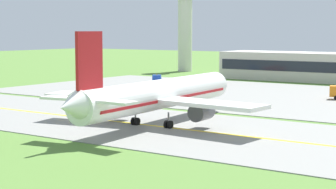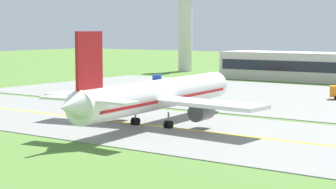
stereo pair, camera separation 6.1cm
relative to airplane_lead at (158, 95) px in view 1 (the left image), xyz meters
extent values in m
plane|color=#517A33|center=(1.63, -0.92, -4.13)|extent=(500.00, 500.00, 0.00)
cube|color=gray|center=(1.63, -0.92, -4.08)|extent=(240.00, 28.00, 0.10)
cube|color=yellow|center=(1.63, -0.92, -4.03)|extent=(220.00, 0.60, 0.01)
cylinder|color=white|center=(-0.03, 0.49, 0.07)|extent=(6.34, 34.20, 4.00)
cone|color=white|center=(-1.29, 18.64, 0.07)|extent=(3.97, 2.86, 3.80)
cone|color=white|center=(1.24, -17.87, 0.47)|extent=(3.61, 3.43, 3.40)
cube|color=red|center=(-0.03, 0.49, -0.43)|extent=(6.23, 31.49, 0.36)
cube|color=#1E232D|center=(-1.14, 16.45, 0.77)|extent=(3.52, 2.03, 0.70)
cube|color=white|center=(-8.36, -2.29, -0.43)|extent=(15.67, 7.80, 0.50)
cylinder|color=#47474C|center=(-6.50, -0.16, -1.83)|extent=(2.53, 3.55, 2.30)
cylinder|color=black|center=(-6.61, 1.43, -1.83)|extent=(2.11, 0.39, 2.10)
cube|color=white|center=(8.60, -1.12, -0.43)|extent=(15.30, 5.84, 0.50)
cylinder|color=#47474C|center=(6.46, 0.74, -1.83)|extent=(2.53, 3.55, 2.30)
cylinder|color=black|center=(6.35, 2.33, -1.83)|extent=(2.11, 0.39, 2.10)
cube|color=red|center=(1.00, -14.48, 5.32)|extent=(0.70, 4.42, 6.50)
cube|color=white|center=(-2.18, -14.90, 0.87)|extent=(6.32, 3.40, 0.30)
cube|color=white|center=(4.21, -14.46, 0.87)|extent=(6.08, 2.61, 0.30)
cylinder|color=slate|center=(-0.93, 13.46, -2.76)|extent=(0.24, 0.24, 1.65)
cylinder|color=black|center=(-0.93, 13.46, -3.58)|extent=(0.43, 1.12, 1.10)
cylinder|color=slate|center=(-2.49, -1.69, -2.76)|extent=(0.24, 0.24, 1.65)
cylinder|color=black|center=(-2.76, -1.71, -3.58)|extent=(0.43, 1.12, 1.10)
cylinder|color=black|center=(-2.22, -1.67, -3.58)|extent=(0.43, 1.12, 1.10)
cylinder|color=slate|center=(2.70, -1.33, -2.76)|extent=(0.24, 0.24, 1.65)
cylinder|color=black|center=(2.42, -1.35, -3.58)|extent=(0.43, 1.12, 1.10)
cylinder|color=black|center=(2.97, -1.31, -3.58)|extent=(0.43, 1.12, 1.10)
cylinder|color=black|center=(10.20, 41.90, -3.68)|extent=(0.95, 0.55, 0.90)
cube|color=red|center=(-25.47, 56.99, -2.63)|extent=(2.60, 2.52, 1.80)
cube|color=#1E232D|center=(-25.82, 57.67, -2.32)|extent=(1.69, 0.95, 0.81)
cube|color=red|center=(-24.09, 54.33, -2.53)|extent=(3.79, 4.70, 2.00)
cylinder|color=orange|center=(-25.47, 56.99, -1.63)|extent=(0.20, 0.20, 0.18)
cylinder|color=black|center=(-26.36, 56.53, -3.68)|extent=(0.68, 0.94, 0.90)
cylinder|color=black|center=(-24.58, 57.45, -3.68)|extent=(0.68, 0.94, 0.90)
cylinder|color=black|center=(-24.64, 53.10, -3.68)|extent=(0.68, 0.94, 0.90)
cylinder|color=black|center=(-22.77, 54.06, -3.68)|extent=(0.68, 0.94, 0.90)
cube|color=#264CA5|center=(-34.75, 47.80, -2.63)|extent=(2.64, 2.57, 1.80)
cube|color=#1E232D|center=(-35.14, 48.45, -2.32)|extent=(1.64, 1.04, 0.81)
cube|color=#264CA5|center=(-33.12, 45.04, -3.33)|extent=(4.15, 5.03, 0.40)
cylinder|color=orange|center=(-34.75, 47.80, -1.63)|extent=(0.20, 0.20, 0.18)
cylinder|color=black|center=(-35.61, 47.28, -3.68)|extent=(0.72, 0.93, 0.90)
cylinder|color=black|center=(-33.89, 48.31, -3.68)|extent=(0.72, 0.93, 0.90)
cylinder|color=black|center=(-33.55, 43.72, -3.68)|extent=(0.72, 0.93, 0.90)
cylinder|color=black|center=(-31.74, 44.79, -3.68)|extent=(0.72, 0.93, 0.90)
cube|color=beige|center=(-8.30, 79.63, -0.54)|extent=(48.30, 13.13, 7.19)
cube|color=#1E232D|center=(-8.30, 73.02, -0.18)|extent=(46.37, 0.10, 2.59)
cylinder|color=silver|center=(-55.12, 91.02, 7.66)|extent=(4.40, 4.40, 23.59)
camera|label=1|loc=(45.92, -63.58, 8.67)|focal=62.86mm
camera|label=2|loc=(45.97, -63.54, 8.67)|focal=62.86mm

